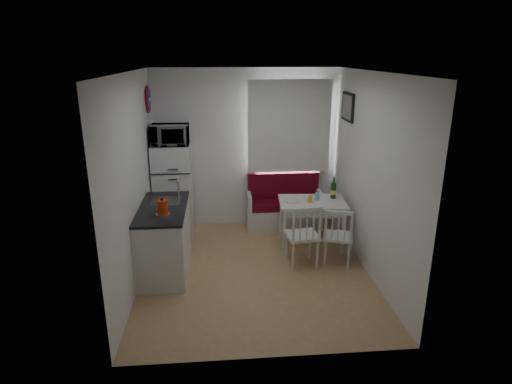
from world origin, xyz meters
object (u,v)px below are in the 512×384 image
Objects in this scene: chair_left at (304,230)px; kettle at (162,207)px; chair_right at (340,231)px; bench at (284,210)px; microwave at (170,135)px; dining_table at (312,206)px; kitchen_counter at (165,238)px; fridge at (174,190)px; wine_bottle at (334,188)px.

chair_left is 1.88m from kettle.
chair_right is at bearing -5.08° from chair_left.
microwave is (-1.80, -0.16, 1.33)m from bench.
bench is at bearing 43.62° from kettle.
kitchen_counter is at bearing -161.63° from dining_table.
kitchen_counter is 0.90× the size of fridge.
fridge is at bearing 90.00° from microwave.
kitchen_counter is at bearing 170.50° from chair_left.
chair_right is 2.72m from fridge.
bench is 1.24× the size of dining_table.
chair_left is 0.86× the size of microwave.
dining_table is 2.40m from microwave.
dining_table is 2.11× the size of chair_right.
kitchen_counter is at bearing -165.69° from chair_right.
fridge reaches higher than kitchen_counter.
dining_table is 2.10× the size of chair_left.
kitchen_counter reaches higher than bench.
bench reaches higher than dining_table.
chair_left is (-0.25, -0.66, -0.09)m from dining_table.
kettle is (0.03, -1.58, 0.28)m from fridge.
dining_table is 3.04× the size of wine_bottle.
wine_bottle is (2.45, 0.65, 0.44)m from kitchen_counter.
dining_table is at bearing 63.43° from chair_left.
microwave is at bearing 167.88° from chair_right.
kettle is at bearing -81.58° from kitchen_counter.
bench is at bearing 127.31° from chair_right.
kitchen_counter is 2.34× the size of microwave.
bench is 1.49m from chair_left.
wine_bottle is (2.43, -0.55, -0.73)m from microwave.
bench is 2.25m from microwave.
bench is 1.86m from fridge.
kitchen_counter reaches higher than chair_right.
kitchen_counter is at bearing -90.94° from microwave.
fridge reaches higher than wine_bottle.
chair_left is 1.02m from wine_bottle.
kettle reaches higher than dining_table.
fridge reaches higher than dining_table.
kitchen_counter is 1.67m from microwave.
dining_table is 0.69× the size of fridge.
wine_bottle is (2.43, -0.60, 0.16)m from fridge.
dining_table is at bearing 14.47° from kitchen_counter.
chair_right is 1.44× the size of wine_bottle.
kitchen_counter reaches higher than dining_table.
microwave reaches higher than dining_table.
wine_bottle is at bearing 22.21° from kettle.
chair_left is 0.50m from chair_right.
wine_bottle is at bearing -12.73° from microwave.
fridge is 0.89m from microwave.
fridge is 4.42× the size of wine_bottle.
microwave is at bearing 89.06° from kitchen_counter.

